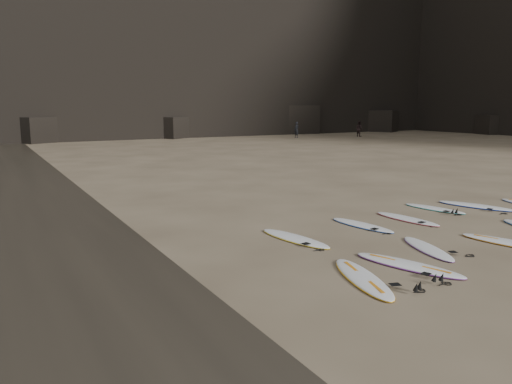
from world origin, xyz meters
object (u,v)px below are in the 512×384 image
(surfboard_1, at_px, (408,265))
(surfboard_5, at_px, (295,238))
(surfboard_2, at_px, (428,248))
(surfboard_9, at_px, (476,206))
(surfboard_8, at_px, (434,208))
(surfboard_3, at_px, (511,243))
(surfboard_6, at_px, (362,225))
(surfboard_0, at_px, (363,278))
(surfboard_7, at_px, (407,219))
(person_a, at_px, (296,130))
(person_b, at_px, (359,129))

(surfboard_1, bearing_deg, surfboard_5, 89.62)
(surfboard_2, xyz_separation_m, surfboard_9, (5.78, 2.99, 0.01))
(surfboard_8, bearing_deg, surfboard_5, 177.07)
(surfboard_3, bearing_deg, surfboard_6, 106.63)
(surfboard_3, distance_m, surfboard_5, 5.74)
(surfboard_8, distance_m, surfboard_9, 1.72)
(surfboard_2, xyz_separation_m, surfboard_5, (-2.45, 2.47, 0.00))
(surfboard_0, height_order, surfboard_7, surfboard_0)
(surfboard_2, bearing_deg, surfboard_6, 104.11)
(surfboard_5, height_order, surfboard_6, surfboard_5)
(surfboard_6, height_order, surfboard_9, surfboard_9)
(surfboard_6, bearing_deg, surfboard_7, -9.80)
(surfboard_6, height_order, surfboard_8, surfboard_6)
(surfboard_1, bearing_deg, surfboard_3, -17.20)
(surfboard_0, height_order, surfboard_9, surfboard_9)
(surfboard_7, relative_size, surfboard_8, 1.06)
(surfboard_2, bearing_deg, person_a, 79.22)
(surfboard_6, bearing_deg, surfboard_3, -66.70)
(surfboard_2, distance_m, person_a, 43.76)
(surfboard_9, bearing_deg, surfboard_5, 164.99)
(person_a, bearing_deg, surfboard_7, -38.64)
(surfboard_1, bearing_deg, person_b, 33.24)
(surfboard_1, xyz_separation_m, surfboard_8, (5.57, 4.17, -0.01))
(surfboard_3, bearing_deg, surfboard_9, 32.47)
(surfboard_1, height_order, surfboard_7, surfboard_1)
(person_b, bearing_deg, surfboard_0, 133.86)
(surfboard_1, distance_m, surfboard_9, 8.14)
(surfboard_3, height_order, surfboard_5, surfboard_3)
(surfboard_8, bearing_deg, person_b, 41.89)
(surfboard_0, bearing_deg, surfboard_5, 99.15)
(surfboard_3, xyz_separation_m, surfboard_7, (-0.28, 3.43, -0.00))
(person_a, relative_size, person_b, 0.99)
(surfboard_0, xyz_separation_m, surfboard_3, (5.28, 0.18, -0.00))
(surfboard_6, bearing_deg, surfboard_8, 1.62)
(surfboard_7, xyz_separation_m, surfboard_8, (2.07, 0.72, -0.00))
(surfboard_0, xyz_separation_m, person_b, (31.84, 37.32, 0.85))
(surfboard_5, relative_size, surfboard_8, 1.11)
(surfboard_0, bearing_deg, surfboard_2, 34.72)
(surfboard_5, relative_size, surfboard_9, 0.93)
(surfboard_0, distance_m, surfboard_3, 5.28)
(surfboard_8, height_order, person_b, person_b)
(surfboard_1, xyz_separation_m, surfboard_6, (1.67, 3.51, -0.01))
(person_b, bearing_deg, person_a, 71.06)
(surfboard_8, bearing_deg, surfboard_3, -124.48)
(surfboard_1, height_order, surfboard_9, surfboard_9)
(surfboard_1, bearing_deg, person_a, 42.10)
(surfboard_5, bearing_deg, surfboard_3, -43.69)
(surfboard_3, height_order, surfboard_6, surfboard_3)
(surfboard_0, xyz_separation_m, surfboard_2, (2.95, 0.91, -0.01))
(surfboard_0, relative_size, person_b, 1.49)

